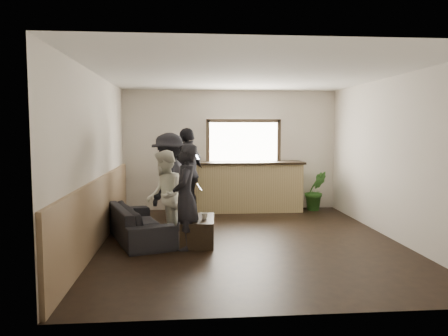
{
  "coord_description": "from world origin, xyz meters",
  "views": [
    {
      "loc": [
        -1.05,
        -7.23,
        1.9
      ],
      "look_at": [
        -0.38,
        0.4,
        1.21
      ],
      "focal_mm": 35.0,
      "sensor_mm": 36.0,
      "label": 1
    }
  ],
  "objects": [
    {
      "name": "person_d",
      "position": [
        -1.01,
        1.98,
        0.96
      ],
      "size": [
        0.99,
        1.21,
        1.93
      ],
      "rotation": [
        0.0,
        0.0,
        -2.12
      ],
      "color": "black",
      "rests_on": "ground"
    },
    {
      "name": "coffee_table",
      "position": [
        -0.86,
        -0.08,
        0.21
      ],
      "size": [
        0.6,
        0.99,
        0.43
      ],
      "primitive_type": "cube",
      "rotation": [
        0.0,
        0.0,
        -0.07
      ],
      "color": "black",
      "rests_on": "ground"
    },
    {
      "name": "ground",
      "position": [
        0.0,
        0.0,
        0.0
      ],
      "size": [
        5.0,
        6.0,
        0.01
      ],
      "primitive_type": "cube",
      "color": "black"
    },
    {
      "name": "person_c",
      "position": [
        -1.35,
        0.77,
        0.92
      ],
      "size": [
        1.05,
        1.35,
        1.83
      ],
      "rotation": [
        0.0,
        0.0,
        -1.92
      ],
      "color": "black",
      "rests_on": "ground"
    },
    {
      "name": "person_b",
      "position": [
        -1.41,
        0.1,
        0.77
      ],
      "size": [
        0.66,
        0.81,
        1.55
      ],
      "rotation": [
        0.0,
        0.0,
        -1.47
      ],
      "color": "white",
      "rests_on": "ground"
    },
    {
      "name": "sofa",
      "position": [
        -1.86,
        0.27,
        0.29
      ],
      "size": [
        1.39,
        2.15,
        0.59
      ],
      "primitive_type": "imported",
      "rotation": [
        0.0,
        0.0,
        1.9
      ],
      "color": "black",
      "rests_on": "ground"
    },
    {
      "name": "cup_b",
      "position": [
        -0.75,
        -0.18,
        0.48
      ],
      "size": [
        0.15,
        0.15,
        0.1
      ],
      "primitive_type": "imported",
      "rotation": [
        0.0,
        0.0,
        2.52
      ],
      "color": "silver",
      "rests_on": "coffee_table"
    },
    {
      "name": "room_shell",
      "position": [
        -0.74,
        0.0,
        1.47
      ],
      "size": [
        5.01,
        6.01,
        2.8
      ],
      "color": "silver",
      "rests_on": "ground"
    },
    {
      "name": "potted_plant",
      "position": [
        1.97,
        2.65,
        0.46
      ],
      "size": [
        0.54,
        0.45,
        0.92
      ],
      "primitive_type": "imported",
      "rotation": [
        0.0,
        0.0,
        0.08
      ],
      "color": "#2D6623",
      "rests_on": "ground"
    },
    {
      "name": "person_a",
      "position": [
        -1.06,
        -0.38,
        0.84
      ],
      "size": [
        0.5,
        0.65,
        1.67
      ],
      "rotation": [
        0.0,
        0.0,
        -1.67
      ],
      "color": "black",
      "rests_on": "ground"
    },
    {
      "name": "cup_a",
      "position": [
        -0.94,
        0.1,
        0.47
      ],
      "size": [
        0.13,
        0.13,
        0.09
      ],
      "primitive_type": "imported",
      "rotation": [
        0.0,
        0.0,
        4.83
      ],
      "color": "silver",
      "rests_on": "coffee_table"
    },
    {
      "name": "bar_counter",
      "position": [
        0.3,
        2.7,
        0.64
      ],
      "size": [
        2.7,
        0.68,
        2.13
      ],
      "color": "#9E8655",
      "rests_on": "ground"
    }
  ]
}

